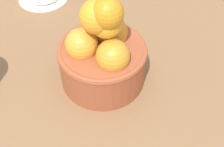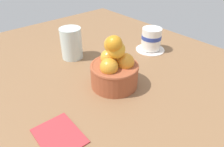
{
  "view_description": "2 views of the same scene",
  "coord_description": "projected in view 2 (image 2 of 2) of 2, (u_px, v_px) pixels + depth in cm",
  "views": [
    {
      "loc": [
        5.41,
        31.41,
        36.37
      ],
      "look_at": [
        -0.88,
        2.7,
        3.8
      ],
      "focal_mm": 47.97,
      "sensor_mm": 36.0,
      "label": 1
    },
    {
      "loc": [
        -37.09,
        33.16,
        35.75
      ],
      "look_at": [
        0.25,
        0.66,
        3.95
      ],
      "focal_mm": 34.21,
      "sensor_mm": 36.0,
      "label": 2
    }
  ],
  "objects": [
    {
      "name": "terracotta_bowl",
      "position": [
        114.0,
        68.0,
        0.58
      ],
      "size": [
        13.34,
        13.34,
        15.45
      ],
      "color": "#9E4C2D",
      "rests_on": "ground_plane"
    },
    {
      "name": "folded_napkin",
      "position": [
        59.0,
        135.0,
        0.45
      ],
      "size": [
        11.29,
        8.76,
        0.6
      ],
      "primitive_type": "cube",
      "rotation": [
        0.0,
        0.0,
        -0.03
      ],
      "color": "#B23338",
      "rests_on": "ground_plane"
    },
    {
      "name": "water_glass",
      "position": [
        71.0,
        43.0,
        0.72
      ],
      "size": [
        7.2,
        7.2,
        10.64
      ],
      "primitive_type": "cylinder",
      "color": "silver",
      "rests_on": "ground_plane"
    },
    {
      "name": "coffee_cup",
      "position": [
        151.0,
        40.0,
        0.78
      ],
      "size": [
        10.6,
        10.6,
        8.46
      ],
      "color": "white",
      "rests_on": "ground_plane"
    },
    {
      "name": "ground_plane",
      "position": [
        114.0,
        89.0,
        0.62
      ],
      "size": [
        125.51,
        93.02,
        3.1
      ],
      "primitive_type": "cube",
      "color": "brown"
    }
  ]
}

